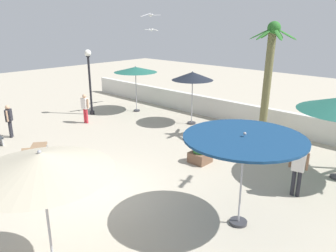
{
  "coord_description": "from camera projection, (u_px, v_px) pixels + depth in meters",
  "views": [
    {
      "loc": [
        8.0,
        -5.13,
        5.09
      ],
      "look_at": [
        0.0,
        3.31,
        1.4
      ],
      "focal_mm": 35.19,
      "sensor_mm": 36.0,
      "label": 1
    }
  ],
  "objects": [
    {
      "name": "ground_plane",
      "position": [
        96.0,
        191.0,
        10.34
      ],
      "size": [
        56.0,
        56.0,
        0.0
      ],
      "primitive_type": "plane",
      "color": "#B2A893"
    },
    {
      "name": "boundary_wall",
      "position": [
        251.0,
        116.0,
        16.71
      ],
      "size": [
        25.2,
        0.3,
        1.09
      ],
      "primitive_type": "cube",
      "color": "silver",
      "rests_on": "ground_plane"
    },
    {
      "name": "patio_umbrella_0",
      "position": [
        193.0,
        76.0,
        16.46
      ],
      "size": [
        2.1,
        2.1,
        2.75
      ],
      "color": "#333338",
      "rests_on": "ground_plane"
    },
    {
      "name": "patio_umbrella_2",
      "position": [
        244.0,
        141.0,
        8.0
      ],
      "size": [
        3.0,
        3.0,
        2.55
      ],
      "color": "#333338",
      "rests_on": "ground_plane"
    },
    {
      "name": "patio_umbrella_3",
      "position": [
        136.0,
        70.0,
        18.87
      ],
      "size": [
        2.48,
        2.48,
        2.68
      ],
      "color": "#333338",
      "rests_on": "ground_plane"
    },
    {
      "name": "patio_umbrella_4",
      "position": [
        41.0,
        164.0,
        6.02
      ],
      "size": [
        2.72,
        2.72,
        2.88
      ],
      "color": "#333338",
      "rests_on": "ground_plane"
    },
    {
      "name": "palm_tree_0",
      "position": [
        269.0,
        69.0,
        14.1
      ],
      "size": [
        1.86,
        1.95,
        5.13
      ],
      "color": "brown",
      "rests_on": "ground_plane"
    },
    {
      "name": "lamp_post_1",
      "position": [
        89.0,
        75.0,
        18.27
      ],
      "size": [
        0.37,
        0.37,
        3.66
      ],
      "color": "black",
      "rests_on": "ground_plane"
    },
    {
      "name": "lounge_chair_2",
      "position": [
        36.0,
        150.0,
        12.59
      ],
      "size": [
        1.85,
        1.54,
        0.84
      ],
      "color": "#B7B7BC",
      "rests_on": "ground_plane"
    },
    {
      "name": "guest_0",
      "position": [
        9.0,
        118.0,
        14.94
      ],
      "size": [
        0.47,
        0.41,
        1.52
      ],
      "color": "#26262D",
      "rests_on": "ground_plane"
    },
    {
      "name": "guest_2",
      "position": [
        298.0,
        165.0,
        9.8
      ],
      "size": [
        0.55,
        0.32,
        1.67
      ],
      "color": "#26262D",
      "rests_on": "ground_plane"
    },
    {
      "name": "guest_3",
      "position": [
        85.0,
        106.0,
        17.06
      ],
      "size": [
        0.55,
        0.29,
        1.54
      ],
      "color": "#D8333F",
      "rests_on": "ground_plane"
    },
    {
      "name": "seagull_1",
      "position": [
        151.0,
        15.0,
        17.52
      ],
      "size": [
        0.43,
        1.17,
        0.19
      ],
      "color": "white"
    },
    {
      "name": "seagull_2",
      "position": [
        151.0,
        30.0,
        19.79
      ],
      "size": [
        0.38,
        1.06,
        0.16
      ],
      "color": "white"
    },
    {
      "name": "planter",
      "position": [
        200.0,
        153.0,
        12.38
      ],
      "size": [
        0.7,
        0.7,
        0.85
      ],
      "color": "brown",
      "rests_on": "ground_plane"
    }
  ]
}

